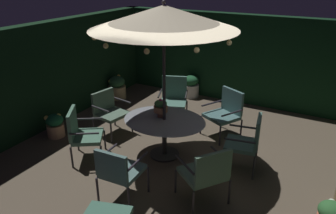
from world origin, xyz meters
TOP-DOWN VIEW (x-y plane):
  - ground_plane at (0.00, 0.00)m, footprint 6.85×6.90m
  - hedge_backdrop_rear at (0.00, 3.30)m, footprint 6.85×0.30m
  - hedge_backdrop_left at (-3.28, 0.00)m, footprint 0.30×6.90m
  - patio_dining_table at (-0.29, -0.13)m, footprint 1.56×1.30m
  - patio_umbrella at (-0.29, -0.13)m, footprint 2.49×2.49m
  - centerpiece_planter at (-0.41, -0.06)m, footprint 0.26×0.26m
  - patio_chair_north at (0.93, -1.05)m, footprint 0.87×0.88m
  - patio_chair_northeast at (1.21, 0.12)m, footprint 0.66×0.66m
  - patio_chair_east at (0.43, 1.22)m, footprint 0.86×0.85m
  - patio_chair_southeast at (-0.84, 1.29)m, footprint 0.79×0.77m
  - patio_chair_south at (-1.79, 0.12)m, footprint 0.68×0.73m
  - patio_chair_southwest at (-1.56, -0.97)m, footprint 0.81×0.84m
  - patio_chair_west at (-0.22, -1.65)m, footprint 0.62×0.63m
  - potted_plant_right_near at (-2.69, -0.58)m, footprint 0.36×0.36m
  - potted_plant_left_near at (-1.16, 2.95)m, footprint 0.44×0.44m
  - potted_plant_back_right at (-2.89, 1.85)m, footprint 0.48×0.48m

SIDE VIEW (x-z plane):
  - ground_plane at x=0.00m, z-range -0.02..0.00m
  - potted_plant_right_near at x=-2.69m, z-range 0.01..0.51m
  - potted_plant_left_near at x=-1.16m, z-range -0.01..0.60m
  - potted_plant_back_right at x=-2.89m, z-range -0.01..0.62m
  - patio_chair_south at x=-1.79m, z-range 0.08..1.01m
  - patio_chair_north at x=0.93m, z-range 0.07..1.03m
  - patio_chair_east at x=0.43m, z-range 0.06..1.06m
  - patio_chair_southwest at x=-1.56m, z-range 0.07..1.06m
  - patio_chair_west at x=-0.22m, z-range 0.10..1.04m
  - patio_chair_northeast at x=1.21m, z-range 0.08..1.11m
  - patio_chair_southeast at x=-0.84m, z-range 0.08..1.14m
  - patio_dining_table at x=-0.29m, z-range 0.24..1.00m
  - centerpiece_planter at x=-0.41m, z-range 0.78..1.14m
  - hedge_backdrop_rear at x=0.00m, z-range 0.00..2.29m
  - hedge_backdrop_left at x=-3.28m, z-range 0.00..2.29m
  - patio_umbrella at x=-0.29m, z-range 1.15..4.01m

